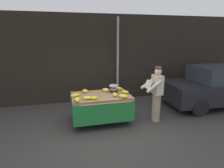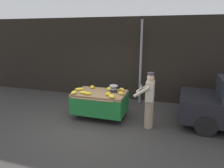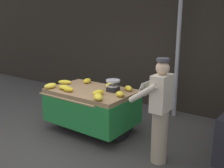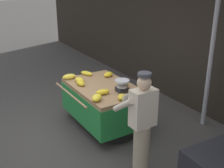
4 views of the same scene
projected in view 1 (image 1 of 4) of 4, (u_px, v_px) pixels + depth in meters
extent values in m
plane|color=#383533|center=(107.00, 133.00, 5.25)|extent=(60.00, 60.00, 0.00)
cube|color=black|center=(90.00, 59.00, 7.64)|extent=(16.00, 0.24, 3.43)
cylinder|color=gray|center=(118.00, 61.00, 7.48)|extent=(0.09, 0.09, 3.30)
cube|color=#93704C|center=(101.00, 96.00, 5.71)|extent=(1.72, 1.11, 0.08)
cylinder|color=black|center=(75.00, 113.00, 5.63)|extent=(0.05, 0.77, 0.77)
cylinder|color=#B7B7BC|center=(74.00, 113.00, 5.62)|extent=(0.01, 0.14, 0.14)
cylinder|color=black|center=(126.00, 108.00, 6.01)|extent=(0.05, 0.77, 0.77)
cylinder|color=#B7B7BC|center=(126.00, 108.00, 6.02)|extent=(0.01, 0.14, 0.14)
cylinder|color=#4C4742|center=(98.00, 105.00, 6.26)|extent=(0.05, 0.05, 0.81)
cube|color=#1E7233|center=(105.00, 114.00, 5.27)|extent=(1.72, 0.02, 0.60)
cube|color=#1E7233|center=(98.00, 101.00, 6.31)|extent=(1.72, 0.02, 0.60)
cube|color=#1E7233|center=(72.00, 109.00, 5.58)|extent=(0.02, 1.11, 0.60)
cube|color=#1E7233|center=(128.00, 104.00, 6.00)|extent=(0.02, 1.11, 0.60)
cylinder|color=#93704C|center=(106.00, 104.00, 5.01)|extent=(1.38, 0.04, 0.04)
cube|color=black|center=(114.00, 91.00, 5.93)|extent=(0.20, 0.20, 0.09)
cylinder|color=#B7B7BC|center=(114.00, 88.00, 5.91)|extent=(0.02, 0.02, 0.11)
cylinder|color=#B7B7BC|center=(114.00, 86.00, 5.89)|extent=(0.28, 0.28, 0.04)
cylinder|color=#B7B7BC|center=(114.00, 89.00, 5.92)|extent=(0.21, 0.21, 0.03)
ellipsoid|color=gold|center=(85.00, 91.00, 5.92)|extent=(0.22, 0.28, 0.10)
ellipsoid|color=yellow|center=(106.00, 90.00, 6.05)|extent=(0.28, 0.30, 0.10)
ellipsoid|color=gold|center=(125.00, 92.00, 5.81)|extent=(0.26, 0.25, 0.10)
ellipsoid|color=yellow|center=(75.00, 95.00, 5.50)|extent=(0.32, 0.25, 0.09)
ellipsoid|color=gold|center=(115.00, 95.00, 5.56)|extent=(0.17, 0.28, 0.10)
ellipsoid|color=yellow|center=(87.00, 98.00, 5.27)|extent=(0.25, 0.16, 0.09)
ellipsoid|color=gold|center=(94.00, 98.00, 5.26)|extent=(0.25, 0.16, 0.10)
ellipsoid|color=yellow|center=(119.00, 89.00, 6.18)|extent=(0.25, 0.22, 0.11)
ellipsoid|color=yellow|center=(123.00, 96.00, 5.39)|extent=(0.31, 0.31, 0.11)
ellipsoid|color=yellow|center=(77.00, 100.00, 5.10)|extent=(0.16, 0.30, 0.11)
cylinder|color=gray|center=(156.00, 107.00, 5.93)|extent=(0.26, 0.26, 0.88)
cube|color=beige|center=(157.00, 85.00, 5.76)|extent=(0.23, 0.38, 0.58)
sphere|color=#DBB28E|center=(158.00, 72.00, 5.66)|extent=(0.21, 0.21, 0.21)
cylinder|color=#3F3F47|center=(158.00, 68.00, 5.63)|extent=(0.20, 0.20, 0.05)
cylinder|color=beige|center=(154.00, 86.00, 5.50)|extent=(0.48, 0.09, 0.37)
cylinder|color=beige|center=(148.00, 83.00, 5.90)|extent=(0.48, 0.09, 0.37)
cube|color=silver|center=(148.00, 85.00, 5.68)|extent=(0.09, 0.34, 0.25)
cube|color=black|center=(216.00, 90.00, 7.23)|extent=(3.97, 1.88, 0.70)
cube|color=#2D333D|center=(222.00, 74.00, 7.11)|extent=(2.09, 1.59, 0.56)
cylinder|color=black|center=(200.00, 107.00, 6.32)|extent=(0.61, 0.21, 0.60)
cylinder|color=black|center=(175.00, 94.00, 7.81)|extent=(0.61, 0.21, 0.60)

